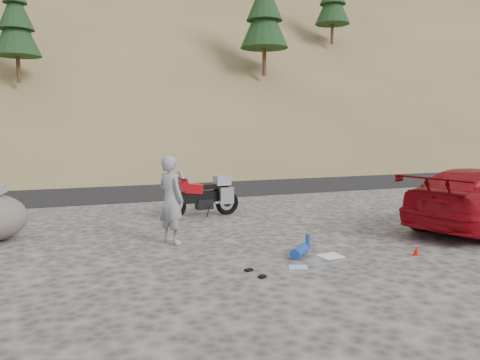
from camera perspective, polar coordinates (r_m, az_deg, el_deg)
The scene contains 12 objects.
ground at distance 9.21m, azimuth -5.93°, elevation -7.82°, with size 140.00×140.00×0.00m, color #3C3A38.
road at distance 17.93m, azimuth -13.19°, elevation -0.98°, with size 120.00×7.00×0.05m, color black.
hillside at distance 50.35m, azimuth -18.43°, elevation 16.21°, with size 120.00×73.00×46.72m.
motorcycle at distance 11.93m, azimuth -4.26°, elevation -1.97°, with size 2.06×0.71×1.22m.
man at distance 9.40m, azimuth -8.34°, elevation -7.56°, with size 0.63×0.41×1.72m, color gray.
gear_white_cloth at distance 8.50m, azimuth 10.95°, elevation -9.08°, with size 0.40×0.35×0.01m, color white.
gear_blue_mat at distance 8.35m, azimuth 7.24°, elevation -8.65°, with size 0.19×0.19×0.48m, color #1A3C9D.
gear_bottle at distance 9.02m, azimuth 8.27°, elevation -7.36°, with size 0.09×0.09×0.24m, color #1A3C9D.
gear_funnel at distance 8.96m, azimuth 20.72°, elevation -8.07°, with size 0.13×0.13×0.16m, color #BA120C.
gear_glove_a at distance 7.53m, azimuth 1.07°, elevation -10.91°, with size 0.12×0.09×0.04m, color black.
gear_glove_b at distance 7.22m, azimuth 2.73°, elevation -11.67°, with size 0.11×0.08×0.04m, color black.
gear_blue_cloth at distance 7.78m, azimuth 7.10°, elevation -10.49°, with size 0.30×0.22×0.01m, color #93BFE3.
Camera 1 is at (-2.22, -8.65, 2.26)m, focal length 35.00 mm.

